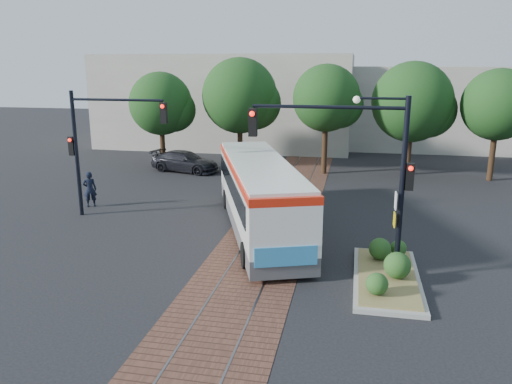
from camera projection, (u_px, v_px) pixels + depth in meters
The scene contains 10 objects.
ground at pixel (255, 259), 18.89m from camera, with size 120.00×120.00×0.00m, color black.
trackbed at pixel (272, 226), 22.69m from camera, with size 3.60×40.00×0.02m.
tree_row at pixel (322, 100), 33.05m from camera, with size 26.40×5.60×7.67m.
warehouses at pixel (312, 103), 45.35m from camera, with size 40.00×13.00×8.00m.
city_bus at pixel (259, 192), 21.88m from camera, with size 6.25×11.76×3.11m.
traffic_island at pixel (388, 270), 17.03m from camera, with size 2.20×5.20×1.13m.
signal_pole_main at pixel (365, 159), 16.36m from camera, with size 5.49×0.46×6.00m.
signal_pole_left at pixel (97, 137), 23.34m from camera, with size 4.99×0.34×6.00m.
officer at pixel (90, 189), 25.71m from camera, with size 0.67×0.44×1.85m, color black.
parked_car at pixel (185, 161), 34.27m from camera, with size 1.97×4.84×1.40m, color black.
Camera 1 is at (3.55, -17.31, 7.15)m, focal length 35.00 mm.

